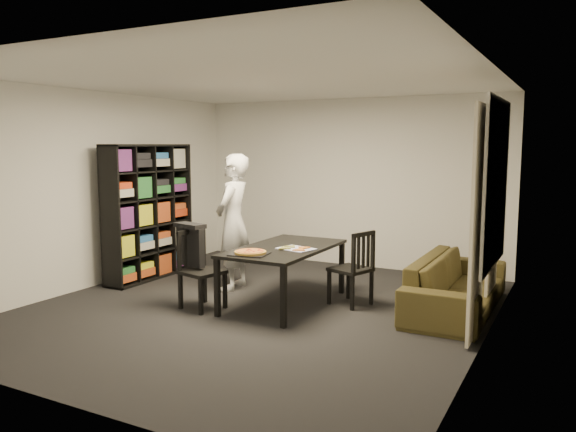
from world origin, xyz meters
The scene contains 16 objects.
room centered at (0.00, 0.00, 1.30)m, with size 5.01×5.51×2.61m.
window_pane centered at (2.48, 0.60, 1.50)m, with size 0.02×1.40×1.60m, color black.
window_frame centered at (2.48, 0.60, 1.50)m, with size 0.03×1.52×1.72m, color white.
curtain_left centered at (2.40, 0.08, 1.15)m, with size 0.03×0.70×2.25m, color beige.
curtain_right centered at (2.40, 1.12, 1.15)m, with size 0.03×0.70×2.25m, color beige.
bookshelf centered at (-2.16, 0.60, 0.95)m, with size 0.35×1.50×1.90m, color black.
dining_table centered at (0.18, 0.31, 0.63)m, with size 0.92×1.66×0.69m.
chair_left centered at (-0.65, -0.28, 0.52)m, with size 0.51×0.51×0.91m.
chair_right centered at (0.96, 0.64, 0.51)m, with size 0.52×0.52×0.89m.
draped_jacket centered at (-0.77, -0.25, 0.75)m, with size 0.43×0.27×0.50m.
person centered at (-0.76, 0.64, 0.89)m, with size 0.65×0.43×1.78m, color silver.
baking_tray centered at (0.06, -0.27, 0.70)m, with size 0.40×0.32×0.01m, color black.
pepperoni_pizza centered at (0.06, -0.26, 0.72)m, with size 0.35×0.35×0.03m.
kitchen_towel centered at (0.36, 0.26, 0.70)m, with size 0.40×0.30×0.01m, color white.
pizza_slices centered at (0.35, 0.24, 0.71)m, with size 0.37×0.31×0.01m, color #C57B3D, non-canonical shape.
sofa centered at (2.05, 1.02, 0.31)m, with size 2.09×0.82×0.61m, color #403919.
Camera 1 is at (3.27, -5.44, 1.89)m, focal length 35.00 mm.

